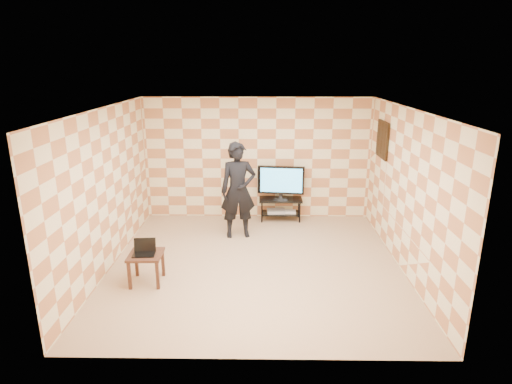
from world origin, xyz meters
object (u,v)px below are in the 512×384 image
tv (281,181)px  side_table (146,259)px  tv_stand (281,204)px  person (238,190)px

tv → side_table: 3.70m
tv_stand → side_table: bearing=-127.9°
tv_stand → side_table: size_ratio=1.77×
tv → person: size_ratio=0.53×
tv_stand → side_table: (-2.25, -2.90, 0.05)m
side_table → person: 2.46m
tv → side_table: (-2.25, -2.90, -0.50)m
tv → side_table: tv is taller
tv_stand → person: (-0.89, -0.93, 0.60)m
tv_stand → tv: (0.00, -0.00, 0.55)m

